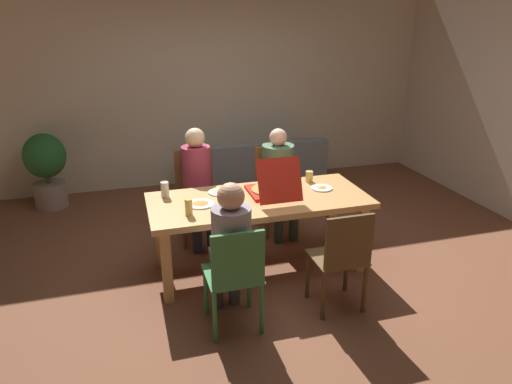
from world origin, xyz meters
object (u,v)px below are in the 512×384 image
chair_1 (275,187)px  plate_2 (322,188)px  drinking_glass_0 (165,190)px  person_2 (198,179)px  chair_3 (342,256)px  plate_0 (220,192)px  chair_2 (196,192)px  dining_table (259,207)px  person_0 (230,242)px  pizza_box_0 (271,189)px  person_1 (279,174)px  couch (255,172)px  drinking_glass_2 (309,176)px  drinking_glass_1 (189,207)px  plate_1 (200,203)px  potted_plant (46,166)px  chair_0 (235,274)px

chair_1 → plate_2: (0.21, -0.79, 0.26)m
drinking_glass_0 → person_2: bearing=50.7°
chair_1 → chair_3: bearing=-90.0°
chair_3 → plate_0: (-0.76, 1.08, 0.24)m
chair_2 → plate_2: bearing=-36.9°
dining_table → chair_1: bearing=62.5°
person_0 → drinking_glass_0: size_ratio=8.23×
person_0 → pizza_box_0: size_ratio=2.17×
person_1 → couch: person_1 is taller
plate_0 → drinking_glass_2: size_ratio=2.05×
dining_table → plate_0: plate_0 is taller
chair_2 → chair_1: bearing=-2.2°
chair_2 → drinking_glass_1: size_ratio=6.66×
person_1 → chair_2: 0.93m
dining_table → drinking_glass_1: bearing=-163.2°
plate_1 → potted_plant: (-1.57, 2.23, -0.20)m
dining_table → person_1: size_ratio=1.71×
plate_0 → potted_plant: 2.69m
person_2 → potted_plant: 2.25m
plate_1 → potted_plant: size_ratio=0.26×
plate_2 → pizza_box_0: bearing=-178.8°
chair_1 → person_2: person_2 is taller
person_1 → chair_2: bearing=168.9°
plate_0 → drinking_glass_1: size_ratio=1.56×
person_1 → couch: size_ratio=0.65×
chair_1 → drinking_glass_0: 1.44m
chair_1 → pizza_box_0: bearing=-110.9°
chair_3 → person_1: bearing=90.0°
person_2 → pizza_box_0: (0.59, -0.68, 0.07)m
drinking_glass_1 → chair_2: bearing=78.0°
plate_1 → drinking_glass_1: size_ratio=1.69×
dining_table → person_1: person_1 is taller
person_0 → potted_plant: bearing=119.4°
drinking_glass_1 → chair_0: bearing=-70.8°
chair_1 → plate_0: chair_1 is taller
couch → drinking_glass_1: bearing=-118.7°
person_1 → chair_2: (-0.89, 0.17, -0.19)m
potted_plant → chair_0: bearing=-61.7°
person_1 → drinking_glass_1: (-1.12, -0.92, 0.11)m
chair_1 → plate_0: size_ratio=4.18×
plate_2 → potted_plant: (-2.77, 2.17, -0.20)m
chair_0 → person_1: bearing=60.7°
pizza_box_0 → drinking_glass_1: 0.86m
plate_0 → dining_table: bearing=-36.0°
plate_0 → plate_2: bearing=-9.9°
person_2 → plate_2: size_ratio=5.88×
plate_0 → drinking_glass_2: 0.94m
plate_1 → couch: (1.12, 2.09, -0.48)m
chair_1 → chair_2: size_ratio=0.98×
person_0 → chair_1: 1.83m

